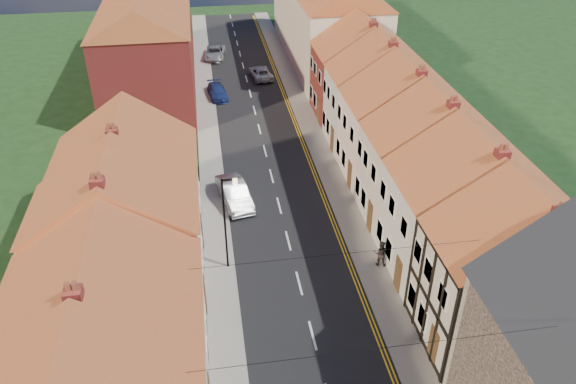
# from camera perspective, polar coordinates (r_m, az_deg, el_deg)

# --- Properties ---
(road) EXTENTS (7.00, 90.00, 0.02)m
(road) POSITION_cam_1_polar(r_m,az_deg,el_deg) (41.91, -1.69, 1.63)
(road) COLOR black
(road) RESTS_ON ground
(pavement_left) EXTENTS (1.80, 90.00, 0.12)m
(pavement_left) POSITION_cam_1_polar(r_m,az_deg,el_deg) (41.66, -7.70, 1.19)
(pavement_left) COLOR #A7A398
(pavement_left) RESTS_ON ground
(pavement_right) EXTENTS (1.80, 90.00, 0.12)m
(pavement_right) POSITION_cam_1_polar(r_m,az_deg,el_deg) (42.57, 4.20, 2.16)
(pavement_right) COLOR #A7A398
(pavement_right) RESTS_ON ground
(cottage_r_tudor) EXTENTS (8.30, 5.20, 9.00)m
(cottage_r_tudor) POSITION_cam_1_polar(r_m,az_deg,el_deg) (28.56, 21.99, -7.00)
(cottage_r_tudor) COLOR beige
(cottage_r_tudor) RESTS_ON ground
(cottage_r_white_near) EXTENTS (8.30, 6.00, 9.00)m
(cottage_r_white_near) POSITION_cam_1_polar(r_m,az_deg,el_deg) (32.31, 17.67, -1.06)
(cottage_r_white_near) COLOR #AFACA5
(cottage_r_white_near) RESTS_ON ground
(cottage_r_cream_mid) EXTENTS (8.30, 5.20, 9.00)m
(cottage_r_cream_mid) POSITION_cam_1_polar(r_m,az_deg,el_deg) (36.47, 14.26, 3.58)
(cottage_r_cream_mid) COLOR beige
(cottage_r_cream_mid) RESTS_ON ground
(cottage_r_pink) EXTENTS (8.30, 6.00, 9.00)m
(cottage_r_pink) POSITION_cam_1_polar(r_m,az_deg,el_deg) (40.92, 11.55, 7.22)
(cottage_r_pink) COLOR beige
(cottage_r_pink) RESTS_ON ground
(cottage_r_white_far) EXTENTS (8.30, 5.20, 9.00)m
(cottage_r_white_far) POSITION_cam_1_polar(r_m,az_deg,el_deg) (45.57, 9.34, 10.14)
(cottage_r_white_far) COLOR #AFACA5
(cottage_r_white_far) RESTS_ON ground
(cottage_r_cream_far) EXTENTS (8.30, 6.00, 9.00)m
(cottage_r_cream_far) POSITION_cam_1_polar(r_m,az_deg,el_deg) (50.38, 7.53, 12.48)
(cottage_r_cream_far) COLOR maroon
(cottage_r_cream_far) RESTS_ON ground
(cottage_l_white) EXTENTS (8.30, 6.90, 8.80)m
(cottage_l_white) POSITION_cam_1_polar(r_m,az_deg,el_deg) (25.11, -18.10, -12.70)
(cottage_l_white) COLOR #AFACA5
(cottage_l_white) RESTS_ON ground
(cottage_l_brick_mid) EXTENTS (8.30, 5.70, 9.10)m
(cottage_l_brick_mid) POSITION_cam_1_polar(r_m,az_deg,el_deg) (29.62, -16.84, -4.14)
(cottage_l_brick_mid) COLOR beige
(cottage_l_brick_mid) RESTS_ON ground
(cottage_l_pink) EXTENTS (8.30, 6.30, 8.80)m
(cottage_l_pink) POSITION_cam_1_polar(r_m,az_deg,el_deg) (34.52, -15.91, 1.35)
(cottage_l_pink) COLOR beige
(cottage_l_pink) RESTS_ON ground
(block_right_far) EXTENTS (8.30, 24.20, 10.50)m
(block_right_far) POSITION_cam_1_polar(r_m,az_deg,el_deg) (64.29, 3.81, 17.86)
(block_right_far) COLOR beige
(block_right_far) RESTS_ON ground
(block_left_far) EXTENTS (8.30, 24.20, 10.50)m
(block_left_far) POSITION_cam_1_polar(r_m,az_deg,el_deg) (58.22, -13.96, 15.44)
(block_left_far) COLOR maroon
(block_left_far) RESTS_ON ground
(lamppost) EXTENTS (0.88, 0.15, 6.00)m
(lamppost) POSITION_cam_1_polar(r_m,az_deg,el_deg) (31.38, -6.31, -2.69)
(lamppost) COLOR black
(lamppost) RESTS_ON pavement_left
(car_mid) EXTENTS (2.52, 4.86, 1.52)m
(car_mid) POSITION_cam_1_polar(r_m,az_deg,el_deg) (38.64, -5.46, -0.14)
(car_mid) COLOR #ABAFB3
(car_mid) RESTS_ON ground
(car_far) EXTENTS (2.08, 4.17, 1.16)m
(car_far) POSITION_cam_1_polar(r_m,az_deg,el_deg) (55.38, -7.18, 10.07)
(car_far) COLOR navy
(car_far) RESTS_ON ground
(car_distant) EXTENTS (2.81, 4.94, 1.30)m
(car_distant) POSITION_cam_1_polar(r_m,az_deg,el_deg) (66.01, -7.43, 13.85)
(car_distant) COLOR #989B9F
(car_distant) RESTS_ON ground
(pedestrian_right) EXTENTS (0.97, 0.86, 1.65)m
(pedestrian_right) POSITION_cam_1_polar(r_m,az_deg,el_deg) (33.32, 9.38, -6.16)
(pedestrian_right) COLOR #292221
(pedestrian_right) RESTS_ON pavement_right
(car_distant_b) EXTENTS (2.45, 4.49, 1.19)m
(car_distant_b) POSITION_cam_1_polar(r_m,az_deg,el_deg) (59.79, -2.81, 12.02)
(car_distant_b) COLOR #B1B3BA
(car_distant_b) RESTS_ON ground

